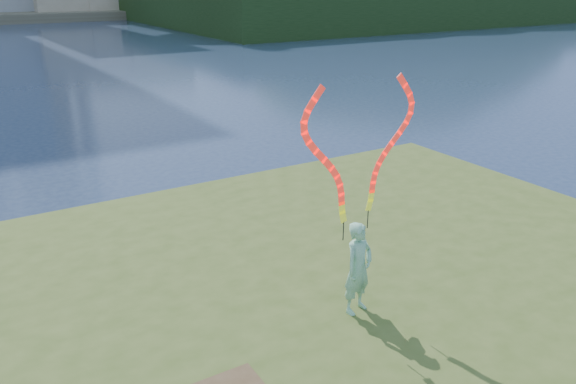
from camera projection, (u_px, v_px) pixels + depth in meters
ground at (234, 336)px, 9.44m from camera, size 320.00×320.00×0.00m
wooded_hill at (411, 16)px, 86.11m from camera, size 78.00×50.00×63.00m
woman_with_ribbons at (359, 224)px, 8.23m from camera, size 1.93×0.60×3.88m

